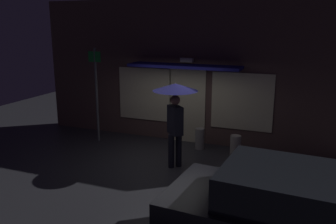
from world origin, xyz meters
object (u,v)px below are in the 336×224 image
street_sign_post (96,90)px  sidewalk_bollard_2 (235,146)px  sidewalk_bollard (200,139)px  parked_car (297,220)px  person_with_umbrella (175,103)px

street_sign_post → sidewalk_bollard_2: bearing=3.5°
street_sign_post → sidewalk_bollard_2: (4.10, 0.25, -1.28)m
sidewalk_bollard → street_sign_post: bearing=-171.6°
parked_car → sidewalk_bollard: size_ratio=6.60×
street_sign_post → person_with_umbrella: bearing=-20.0°
sidewalk_bollard → sidewalk_bollard_2: bearing=-10.6°
parked_car → street_sign_post: street_sign_post is taller
street_sign_post → sidewalk_bollard_2: street_sign_post is taller
street_sign_post → sidewalk_bollard: size_ratio=4.66×
person_with_umbrella → parked_car: bearing=1.3°
street_sign_post → sidewalk_bollard_2: size_ratio=4.87×
person_with_umbrella → sidewalk_bollard: person_with_umbrella is taller
person_with_umbrella → street_sign_post: (-2.86, 1.04, -0.06)m
street_sign_post → sidewalk_bollard: 3.33m
parked_car → sidewalk_bollard_2: bearing=116.0°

